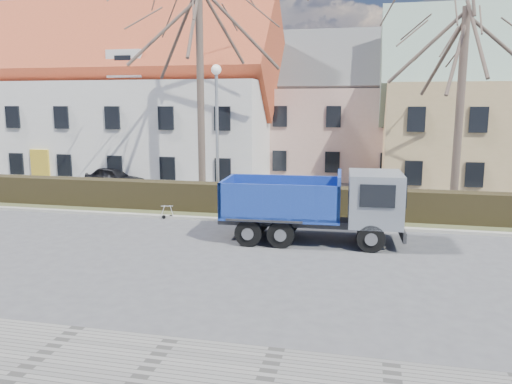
% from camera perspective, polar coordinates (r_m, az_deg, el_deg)
% --- Properties ---
extents(ground, '(120.00, 120.00, 0.00)m').
position_cam_1_polar(ground, '(17.09, -8.85, -6.77)').
color(ground, '#47474A').
extents(curb_far, '(80.00, 0.30, 0.12)m').
position_cam_1_polar(curb_far, '(21.27, -4.36, -3.13)').
color(curb_far, '#9D998F').
rests_on(curb_far, ground).
extents(grass_strip, '(80.00, 3.00, 0.10)m').
position_cam_1_polar(grass_strip, '(22.77, -3.19, -2.26)').
color(grass_strip, '#404527').
rests_on(grass_strip, ground).
extents(hedge, '(60.00, 0.90, 1.30)m').
position_cam_1_polar(hedge, '(22.46, -3.34, -0.87)').
color(hedge, black).
rests_on(hedge, ground).
extents(building_white, '(26.80, 10.80, 9.50)m').
position_cam_1_polar(building_white, '(36.56, -19.14, 9.31)').
color(building_white, silver).
rests_on(building_white, ground).
extents(building_pink, '(10.80, 8.80, 8.00)m').
position_cam_1_polar(building_pink, '(35.27, 9.30, 8.50)').
color(building_pink, tan).
rests_on(building_pink, ground).
extents(tree_1, '(9.20, 9.20, 12.65)m').
position_cam_1_polar(tree_1, '(25.07, -6.40, 13.27)').
color(tree_1, '#4E3F36').
rests_on(tree_1, ground).
extents(tree_2, '(8.00, 8.00, 11.00)m').
position_cam_1_polar(tree_2, '(24.03, 22.40, 10.75)').
color(tree_2, '#4E3F36').
rests_on(tree_2, ground).
extents(dump_truck, '(6.75, 2.79, 2.66)m').
position_cam_1_polar(dump_truck, '(17.96, 5.67, -1.50)').
color(dump_truck, navy).
rests_on(dump_truck, ground).
extents(streetlight, '(0.53, 0.53, 6.73)m').
position_cam_1_polar(streetlight, '(23.26, -4.46, 6.25)').
color(streetlight, '#9A9DA1').
rests_on(streetlight, ground).
extents(cart_frame, '(0.80, 0.58, 0.65)m').
position_cam_1_polar(cart_frame, '(21.86, -10.64, -2.20)').
color(cart_frame, silver).
rests_on(cart_frame, ground).
extents(parked_car_a, '(4.11, 2.51, 1.31)m').
position_cam_1_polar(parked_car_a, '(30.17, -15.76, 1.61)').
color(parked_car_a, black).
rests_on(parked_car_a, ground).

